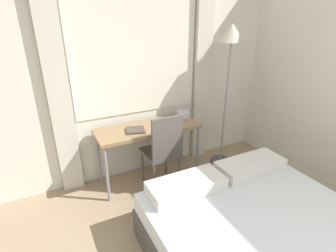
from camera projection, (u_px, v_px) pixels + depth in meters
name	position (u px, v px, depth m)	size (l,w,h in m)	color
wall_back_with_window	(142.00, 72.00, 3.25)	(4.61, 0.13, 2.70)	silver
desk	(148.00, 132.00, 3.22)	(1.28, 0.49, 0.75)	#937551
desk_chair	(163.00, 148.00, 3.11)	(0.41, 0.41, 0.98)	#59514C
bed	(274.00, 252.00, 2.11)	(1.74, 1.94, 0.60)	#4C4742
standing_lamp	(230.00, 49.00, 3.25)	(0.33, 0.33, 1.91)	#4C4C51
telephone	(183.00, 114.00, 3.47)	(0.15, 0.13, 0.10)	silver
book	(135.00, 130.00, 3.07)	(0.25, 0.24, 0.02)	#4C4238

